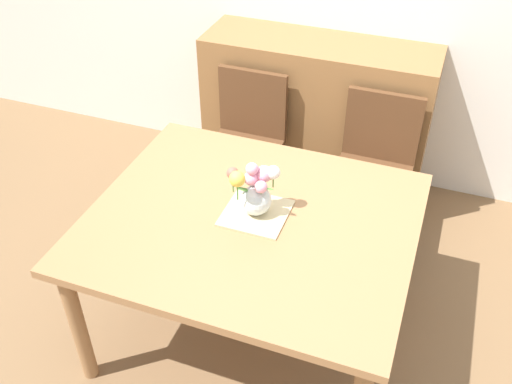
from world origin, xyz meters
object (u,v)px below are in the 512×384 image
object	(u,v)px
chair_left	(246,136)
dresser	(315,117)
dining_table	(252,232)
chair_right	(375,162)
flower_vase	(255,191)

from	to	relation	value
chair_left	dresser	distance (m)	0.50
dining_table	chair_left	size ratio (longest dim) A/B	1.57
chair_right	flower_vase	distance (m)	1.04
dining_table	chair_right	world-z (taller)	chair_right
chair_right	dresser	size ratio (longest dim) A/B	0.64
flower_vase	dresser	bearing A→B (deg)	93.14
flower_vase	chair_left	bearing A→B (deg)	113.44
chair_left	dresser	bearing A→B (deg)	-129.54
dining_table	chair_right	xyz separation A→B (m)	(0.39, 0.94, -0.14)
chair_right	dining_table	bearing A→B (deg)	67.61
dining_table	chair_left	bearing A→B (deg)	112.39
chair_right	chair_left	bearing A→B (deg)	0.00
dining_table	chair_right	bearing A→B (deg)	67.61
chair_left	flower_vase	xyz separation A→B (m)	(0.39, -0.90, 0.35)
dining_table	chair_left	xyz separation A→B (m)	(-0.39, 0.94, -0.14)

